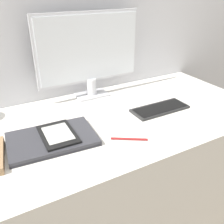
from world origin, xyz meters
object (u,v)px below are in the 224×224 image
object	(u,v)px
laptop	(52,139)
pen	(130,139)
ereader	(58,134)
monitor	(90,53)
keyboard	(160,109)

from	to	relation	value
laptop	pen	distance (m)	0.31
pen	laptop	bearing A→B (deg)	153.21
laptop	ereader	bearing A→B (deg)	-1.26
monitor	keyboard	size ratio (longest dim) A/B	1.96
keyboard	ereader	world-z (taller)	ereader
ereader	monitor	bearing A→B (deg)	48.24
pen	keyboard	bearing A→B (deg)	28.96
keyboard	pen	size ratio (longest dim) A/B	2.24
laptop	pen	bearing A→B (deg)	-26.79
laptop	keyboard	bearing A→B (deg)	1.29
pen	monitor	bearing A→B (deg)	83.97
laptop	ereader	size ratio (longest dim) A/B	1.81
keyboard	pen	bearing A→B (deg)	-151.04
laptop	pen	size ratio (longest dim) A/B	2.74
monitor	ereader	size ratio (longest dim) A/B	2.90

